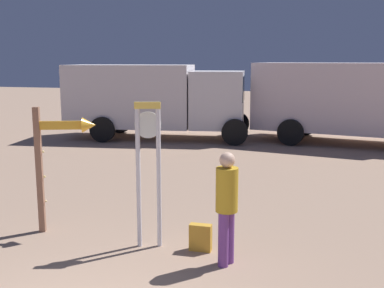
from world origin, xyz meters
name	(u,v)px	position (x,y,z in m)	size (l,w,h in m)	color
standing_clock	(148,160)	(-0.05, 2.84, 1.38)	(0.41, 0.19, 2.27)	silver
arrow_sign	(59,149)	(-1.71, 3.08, 1.43)	(1.02, 0.49, 2.13)	#93664D
person_near_clock	(227,203)	(1.24, 2.47, 0.92)	(0.31, 0.31, 1.64)	#713C8B
backpack	(201,238)	(0.77, 2.87, 0.20)	(0.34, 0.18, 0.42)	gold
box_truck_near	(352,100)	(3.57, 13.27, 1.54)	(7.44, 3.72, 2.78)	silver
box_truck_far	(153,97)	(-3.43, 12.63, 1.52)	(6.89, 3.08, 2.71)	silver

